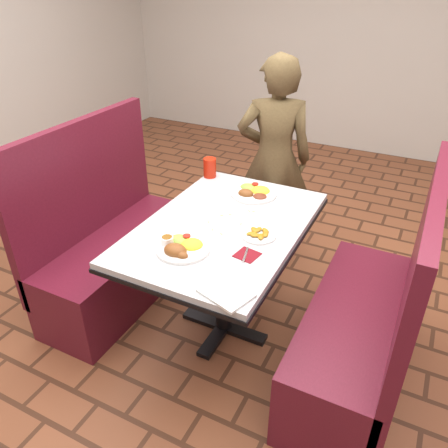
{
  "coord_description": "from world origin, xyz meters",
  "views": [
    {
      "loc": [
        0.9,
        -1.8,
        1.93
      ],
      "look_at": [
        0.0,
        0.0,
        0.75
      ],
      "focal_mm": 35.0,
      "sensor_mm": 36.0,
      "label": 1
    }
  ],
  "objects_px": {
    "booth_bench_left": "(115,252)",
    "diner_person": "(274,160)",
    "booth_bench_right": "(363,330)",
    "near_dinner_plate": "(182,245)",
    "red_tumbler": "(210,168)",
    "plantain_plate": "(259,234)",
    "dining_table": "(224,239)",
    "far_dinner_plate": "(254,191)"
  },
  "relations": [
    {
      "from": "booth_bench_left",
      "to": "red_tumbler",
      "type": "xyz_separation_m",
      "value": [
        0.44,
        0.51,
        0.48
      ]
    },
    {
      "from": "far_dinner_plate",
      "to": "red_tumbler",
      "type": "bearing_deg",
      "value": 162.81
    },
    {
      "from": "booth_bench_left",
      "to": "far_dinner_plate",
      "type": "relative_size",
      "value": 4.32
    },
    {
      "from": "booth_bench_left",
      "to": "diner_person",
      "type": "bearing_deg",
      "value": 54.98
    },
    {
      "from": "near_dinner_plate",
      "to": "plantain_plate",
      "type": "distance_m",
      "value": 0.4
    },
    {
      "from": "plantain_plate",
      "to": "booth_bench_right",
      "type": "bearing_deg",
      "value": 2.99
    },
    {
      "from": "booth_bench_right",
      "to": "diner_person",
      "type": "xyz_separation_m",
      "value": [
        -0.9,
        1.0,
        0.41
      ]
    },
    {
      "from": "booth_bench_right",
      "to": "far_dinner_plate",
      "type": "relative_size",
      "value": 4.32
    },
    {
      "from": "booth_bench_right",
      "to": "plantain_plate",
      "type": "xyz_separation_m",
      "value": [
        -0.58,
        -0.03,
        0.43
      ]
    },
    {
      "from": "booth_bench_right",
      "to": "red_tumbler",
      "type": "xyz_separation_m",
      "value": [
        -1.16,
        0.51,
        0.48
      ]
    },
    {
      "from": "diner_person",
      "to": "plantain_plate",
      "type": "distance_m",
      "value": 1.08
    },
    {
      "from": "plantain_plate",
      "to": "dining_table",
      "type": "bearing_deg",
      "value": 171.87
    },
    {
      "from": "far_dinner_plate",
      "to": "plantain_plate",
      "type": "xyz_separation_m",
      "value": [
        0.21,
        -0.43,
        -0.01
      ]
    },
    {
      "from": "booth_bench_left",
      "to": "near_dinner_plate",
      "type": "height_order",
      "value": "booth_bench_left"
    },
    {
      "from": "dining_table",
      "to": "diner_person",
      "type": "bearing_deg",
      "value": 95.6
    },
    {
      "from": "red_tumbler",
      "to": "booth_bench_right",
      "type": "bearing_deg",
      "value": -23.83
    },
    {
      "from": "near_dinner_plate",
      "to": "plantain_plate",
      "type": "height_order",
      "value": "near_dinner_plate"
    },
    {
      "from": "near_dinner_plate",
      "to": "red_tumbler",
      "type": "bearing_deg",
      "value": 109.24
    },
    {
      "from": "booth_bench_right",
      "to": "red_tumbler",
      "type": "bearing_deg",
      "value": 156.17
    },
    {
      "from": "far_dinner_plate",
      "to": "red_tumbler",
      "type": "relative_size",
      "value": 2.23
    },
    {
      "from": "near_dinner_plate",
      "to": "far_dinner_plate",
      "type": "height_order",
      "value": "near_dinner_plate"
    },
    {
      "from": "near_dinner_plate",
      "to": "far_dinner_plate",
      "type": "xyz_separation_m",
      "value": [
        0.07,
        0.71,
        -0.0
      ]
    },
    {
      "from": "dining_table",
      "to": "plantain_plate",
      "type": "xyz_separation_m",
      "value": [
        0.21,
        -0.03,
        0.11
      ]
    },
    {
      "from": "dining_table",
      "to": "booth_bench_left",
      "type": "distance_m",
      "value": 0.86
    },
    {
      "from": "booth_bench_left",
      "to": "far_dinner_plate",
      "type": "xyz_separation_m",
      "value": [
        0.8,
        0.4,
        0.45
      ]
    },
    {
      "from": "booth_bench_right",
      "to": "near_dinner_plate",
      "type": "distance_m",
      "value": 1.03
    },
    {
      "from": "red_tumbler",
      "to": "far_dinner_plate",
      "type": "bearing_deg",
      "value": -17.19
    },
    {
      "from": "dining_table",
      "to": "booth_bench_left",
      "type": "xyz_separation_m",
      "value": [
        -0.8,
        0.0,
        -0.32
      ]
    },
    {
      "from": "plantain_plate",
      "to": "red_tumbler",
      "type": "xyz_separation_m",
      "value": [
        -0.57,
        0.54,
        0.05
      ]
    },
    {
      "from": "dining_table",
      "to": "red_tumbler",
      "type": "distance_m",
      "value": 0.65
    },
    {
      "from": "diner_person",
      "to": "plantain_plate",
      "type": "height_order",
      "value": "diner_person"
    },
    {
      "from": "far_dinner_plate",
      "to": "diner_person",
      "type": "bearing_deg",
      "value": 99.52
    },
    {
      "from": "diner_person",
      "to": "near_dinner_plate",
      "type": "relative_size",
      "value": 5.56
    },
    {
      "from": "dining_table",
      "to": "plantain_plate",
      "type": "distance_m",
      "value": 0.24
    },
    {
      "from": "dining_table",
      "to": "near_dinner_plate",
      "type": "height_order",
      "value": "near_dinner_plate"
    },
    {
      "from": "diner_person",
      "to": "near_dinner_plate",
      "type": "height_order",
      "value": "diner_person"
    },
    {
      "from": "booth_bench_right",
      "to": "near_dinner_plate",
      "type": "xyz_separation_m",
      "value": [
        -0.87,
        -0.31,
        0.45
      ]
    },
    {
      "from": "dining_table",
      "to": "red_tumbler",
      "type": "height_order",
      "value": "red_tumbler"
    },
    {
      "from": "dining_table",
      "to": "booth_bench_left",
      "type": "relative_size",
      "value": 1.01
    },
    {
      "from": "diner_person",
      "to": "red_tumbler",
      "type": "bearing_deg",
      "value": 39.34
    },
    {
      "from": "dining_table",
      "to": "plantain_plate",
      "type": "height_order",
      "value": "plantain_plate"
    },
    {
      "from": "red_tumbler",
      "to": "near_dinner_plate",
      "type": "bearing_deg",
      "value": -70.76
    }
  ]
}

